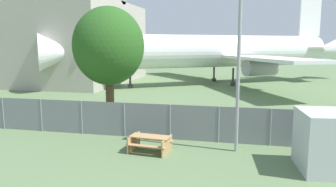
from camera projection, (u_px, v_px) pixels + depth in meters
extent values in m
cube|color=#ADA899|center=(41.00, 43.00, 44.88)|extent=(24.19, 19.09, 10.41)
cylinder|color=gray|center=(3.00, 113.00, 19.48)|extent=(0.07, 0.07, 1.88)
cylinder|color=gray|center=(41.00, 115.00, 18.93)|extent=(0.07, 0.07, 1.88)
cylinder|color=gray|center=(82.00, 117.00, 18.38)|extent=(0.07, 0.07, 1.88)
cylinder|color=gray|center=(125.00, 120.00, 17.83)|extent=(0.07, 0.07, 1.88)
cylinder|color=gray|center=(170.00, 122.00, 17.29)|extent=(0.07, 0.07, 1.88)
cylinder|color=gray|center=(219.00, 125.00, 16.74)|extent=(0.07, 0.07, 1.88)
cylinder|color=gray|center=(271.00, 127.00, 16.19)|extent=(0.07, 0.07, 1.88)
cylinder|color=gray|center=(326.00, 130.00, 15.64)|extent=(0.07, 0.07, 1.88)
cube|color=slate|center=(170.00, 122.00, 17.29)|extent=(56.00, 0.01, 1.88)
cylinder|color=white|center=(212.00, 51.00, 40.76)|extent=(29.29, 21.18, 3.97)
cone|color=white|center=(59.00, 52.00, 34.36)|extent=(5.50, 5.50, 3.97)
cone|color=white|center=(327.00, 50.00, 47.33)|extent=(6.11, 5.72, 3.57)
cube|color=white|center=(271.00, 59.00, 32.83)|extent=(10.37, 15.15, 0.30)
cylinder|color=#939399|center=(260.00, 68.00, 35.14)|extent=(3.97, 3.46, 1.79)
cube|color=white|center=(192.00, 54.00, 50.01)|extent=(13.07, 13.96, 0.30)
cylinder|color=#939399|center=(201.00, 61.00, 48.26)|extent=(3.97, 3.46, 1.79)
cube|color=white|center=(310.00, 14.00, 45.37)|extent=(3.12, 2.17, 5.96)
cube|color=white|center=(307.00, 47.00, 45.99)|extent=(7.46, 9.04, 0.20)
cylinder|color=#2D2D33|center=(130.00, 79.00, 37.52)|extent=(0.24, 0.24, 2.18)
cylinder|color=#2D2D33|center=(130.00, 86.00, 37.64)|extent=(0.63, 0.56, 0.56)
cylinder|color=#2D2D33|center=(233.00, 77.00, 39.59)|extent=(0.24, 0.24, 2.18)
cylinder|color=#2D2D33|center=(233.00, 84.00, 39.71)|extent=(0.63, 0.56, 0.56)
cylinder|color=#2D2D33|center=(214.00, 74.00, 43.99)|extent=(0.24, 0.24, 2.18)
cylinder|color=#2D2D33|center=(214.00, 80.00, 44.11)|extent=(0.63, 0.56, 0.56)
cube|color=tan|center=(150.00, 136.00, 15.31)|extent=(1.94, 0.95, 0.04)
cube|color=tan|center=(154.00, 139.00, 15.88)|extent=(1.89, 0.47, 0.04)
cube|color=tan|center=(145.00, 146.00, 14.83)|extent=(1.89, 0.47, 0.04)
cube|color=tan|center=(167.00, 146.00, 15.10)|extent=(0.20, 1.40, 0.74)
cube|color=tan|center=(134.00, 142.00, 15.62)|extent=(0.20, 1.40, 0.74)
cylinder|color=brown|center=(110.00, 101.00, 20.29)|extent=(0.52, 0.52, 3.08)
ellipsoid|color=#28561E|center=(109.00, 46.00, 19.79)|extent=(4.31, 4.31, 4.74)
cylinder|color=#99999E|center=(238.00, 69.00, 14.91)|extent=(0.16, 0.16, 7.81)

